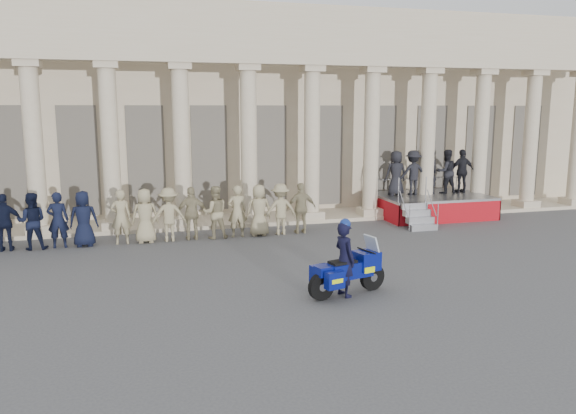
{
  "coord_description": "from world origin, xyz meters",
  "views": [
    {
      "loc": [
        -3.05,
        -13.73,
        4.64
      ],
      "look_at": [
        1.49,
        2.85,
        1.6
      ],
      "focal_mm": 35.0,
      "sensor_mm": 36.0,
      "label": 1
    }
  ],
  "objects": [
    {
      "name": "reviewing_stand",
      "position": [
        9.14,
        7.82,
        1.58
      ],
      "size": [
        4.66,
        4.37,
        2.86
      ],
      "color": "gray",
      "rests_on": "ground"
    },
    {
      "name": "officer_rank",
      "position": [
        -6.19,
        6.01,
        0.95
      ],
      "size": [
        19.32,
        0.72,
        1.91
      ],
      "color": "black",
      "rests_on": "ground"
    },
    {
      "name": "ground",
      "position": [
        0.0,
        0.0,
        0.0
      ],
      "size": [
        90.0,
        90.0,
        0.0
      ],
      "primitive_type": "plane",
      "color": "#454548",
      "rests_on": "ground"
    },
    {
      "name": "motorcycle",
      "position": [
        1.98,
        -1.07,
        0.63
      ],
      "size": [
        2.22,
        1.16,
        1.45
      ],
      "rotation": [
        0.0,
        0.0,
        0.26
      ],
      "color": "black",
      "rests_on": "ground"
    },
    {
      "name": "building",
      "position": [
        -0.0,
        14.74,
        4.52
      ],
      "size": [
        40.0,
        12.5,
        9.0
      ],
      "color": "#BDAB8E",
      "rests_on": "ground"
    },
    {
      "name": "rider",
      "position": [
        1.86,
        -1.1,
        0.97
      ],
      "size": [
        0.61,
        0.78,
        1.97
      ],
      "rotation": [
        0.0,
        0.0,
        1.83
      ],
      "color": "black",
      "rests_on": "ground"
    }
  ]
}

